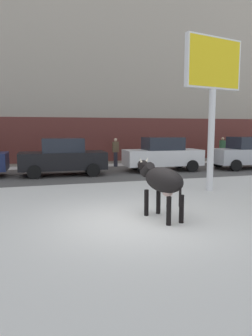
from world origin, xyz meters
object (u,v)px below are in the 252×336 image
at_px(cow_black, 162,181).
at_px(car_white_sedan, 163,154).
at_px(billboard, 213,73).
at_px(car_black_sedan, 63,157).
at_px(pedestrian_near_billboard, 222,150).
at_px(car_silver_sedan, 248,153).
at_px(pedestrian_by_cars, 116,152).

distance_m(cow_black, car_white_sedan, 9.40).
xyz_separation_m(billboard, car_white_sedan, (0.48, 5.67, -3.41)).
bearing_deg(billboard, car_black_sedan, 131.92).
relative_size(car_white_sedan, pedestrian_near_billboard, 2.46).
bearing_deg(billboard, cow_black, -137.19).
relative_size(car_black_sedan, car_white_sedan, 1.00).
height_order(car_black_sedan, car_silver_sedan, same).
xyz_separation_m(pedestrian_near_billboard, pedestrian_by_cars, (-7.45, 0.00, 0.00)).
xyz_separation_m(car_black_sedan, car_white_sedan, (5.40, 0.19, 0.00)).
bearing_deg(pedestrian_near_billboard, pedestrian_by_cars, 180.00).
distance_m(car_white_sedan, car_silver_sedan, 5.15).
xyz_separation_m(car_silver_sedan, pedestrian_by_cars, (-7.10, 3.14, -0.03)).
height_order(pedestrian_near_billboard, pedestrian_by_cars, same).
relative_size(cow_black, car_white_sedan, 0.46).
xyz_separation_m(cow_black, billboard, (3.21, 2.97, 3.32)).
relative_size(billboard, car_white_sedan, 1.31).
bearing_deg(car_white_sedan, car_black_sedan, -178.00).
bearing_deg(car_silver_sedan, car_white_sedan, 174.12).
bearing_deg(car_white_sedan, pedestrian_by_cars, 127.22).
relative_size(car_white_sedan, pedestrian_by_cars, 2.46).
bearing_deg(car_silver_sedan, pedestrian_by_cars, 156.17).
relative_size(cow_black, car_black_sedan, 0.46).
bearing_deg(car_white_sedan, cow_black, -113.09).
bearing_deg(cow_black, car_white_sedan, 66.91).
xyz_separation_m(car_black_sedan, pedestrian_near_billboard, (10.87, 2.80, -0.03)).
xyz_separation_m(cow_black, car_silver_sedan, (8.80, 8.12, -0.09)).
height_order(billboard, car_white_sedan, billboard).
distance_m(car_black_sedan, car_white_sedan, 5.40).
bearing_deg(pedestrian_by_cars, billboard, -79.70).
distance_m(cow_black, pedestrian_by_cars, 11.38).
relative_size(car_white_sedan, car_silver_sedan, 1.00).
xyz_separation_m(billboard, car_silver_sedan, (5.60, 5.15, -3.41)).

